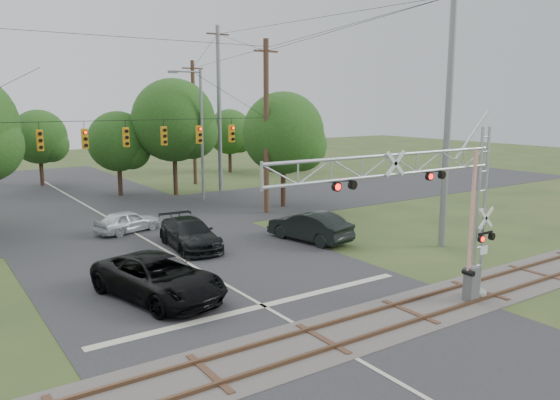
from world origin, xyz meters
TOP-DOWN VIEW (x-y plane):
  - ground at (0.00, 0.00)m, footprint 160.00×160.00m
  - road_main at (0.00, 10.00)m, footprint 14.00×90.00m
  - road_cross at (0.00, 24.00)m, footprint 90.00×12.00m
  - railroad_track at (0.00, 2.00)m, footprint 90.00×3.20m
  - crossing_gantry at (4.33, 1.65)m, footprint 10.23×0.84m
  - traffic_signal_span at (0.88, 20.00)m, footprint 19.34×0.36m
  - pickup_black at (-2.85, 8.48)m, footprint 4.13×6.48m
  - car_dark at (1.28, 14.57)m, footprint 2.62×5.39m
  - sedan_silver at (-0.23, 19.78)m, footprint 4.12×2.59m
  - suv_dark at (7.29, 12.28)m, footprint 2.65×5.17m
  - streetlight at (8.03, 27.08)m, footprint 2.63×0.27m
  - utility_poles at (2.72, 22.59)m, footprint 25.06×27.72m
  - treeline at (-4.67, 33.34)m, footprint 51.88×25.84m

SIDE VIEW (x-z plane):
  - ground at x=0.00m, z-range 0.00..0.00m
  - road_main at x=0.00m, z-range 0.00..0.02m
  - road_cross at x=0.00m, z-range 0.00..0.02m
  - railroad_track at x=0.00m, z-range -0.05..0.11m
  - sedan_silver at x=-0.23m, z-range 0.00..1.31m
  - car_dark at x=1.28m, z-range 0.00..1.51m
  - suv_dark at x=7.29m, z-range 0.00..1.62m
  - pickup_black at x=-2.85m, z-range 0.00..1.66m
  - crossing_gantry at x=4.33m, z-range 0.80..7.36m
  - streetlight at x=8.03m, z-range 0.59..10.46m
  - traffic_signal_span at x=0.88m, z-range -0.05..11.45m
  - treeline at x=-4.67m, z-range 0.69..10.76m
  - utility_poles at x=2.72m, z-range -0.30..13.26m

